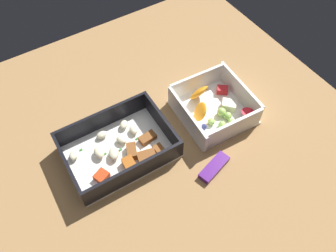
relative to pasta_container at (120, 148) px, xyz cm
name	(u,v)px	position (x,y,z in cm)	size (l,w,h in cm)	color
table_surface	(164,141)	(-9.14, 1.74, -2.58)	(80.00, 80.00, 2.00)	#9E7547
pasta_container	(120,148)	(0.00, 0.00, 0.00)	(20.82, 15.15, 5.22)	white
fruit_bowl	(214,108)	(-21.44, 1.90, 0.29)	(15.35, 15.59, 5.33)	white
candy_bar	(214,167)	(-13.45, 12.82, -0.98)	(7.00, 2.40, 1.20)	#51197A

